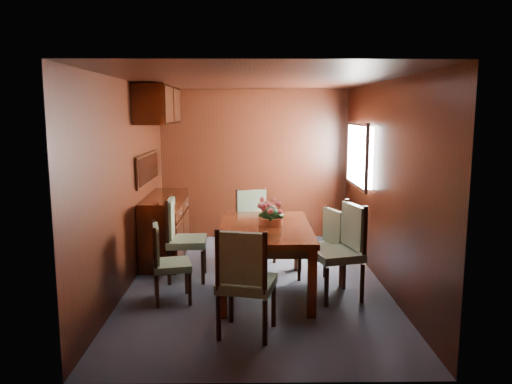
{
  "coord_description": "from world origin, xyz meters",
  "views": [
    {
      "loc": [
        -0.09,
        -5.77,
        2.04
      ],
      "look_at": [
        0.0,
        0.38,
        1.05
      ],
      "focal_mm": 35.0,
      "sensor_mm": 36.0,
      "label": 1
    }
  ],
  "objects_px": {
    "chair_left_near": "(166,258)",
    "flower_centerpiece": "(271,212)",
    "sideboard": "(165,228)",
    "dining_table": "(265,235)",
    "chair_head": "(245,277)",
    "chair_right_near": "(343,245)"
  },
  "relations": [
    {
      "from": "dining_table",
      "to": "chair_right_near",
      "type": "relative_size",
      "value": 1.54
    },
    {
      "from": "chair_right_near",
      "to": "chair_head",
      "type": "xyz_separation_m",
      "value": [
        -1.08,
        -0.99,
        -0.02
      ]
    },
    {
      "from": "chair_right_near",
      "to": "dining_table",
      "type": "bearing_deg",
      "value": 61.31
    },
    {
      "from": "sideboard",
      "to": "dining_table",
      "type": "distance_m",
      "value": 1.86
    },
    {
      "from": "chair_left_near",
      "to": "chair_head",
      "type": "height_order",
      "value": "chair_head"
    },
    {
      "from": "chair_right_near",
      "to": "sideboard",
      "type": "bearing_deg",
      "value": 40.91
    },
    {
      "from": "chair_left_near",
      "to": "flower_centerpiece",
      "type": "distance_m",
      "value": 1.28
    },
    {
      "from": "chair_left_near",
      "to": "chair_right_near",
      "type": "bearing_deg",
      "value": 80.38
    },
    {
      "from": "chair_left_near",
      "to": "chair_right_near",
      "type": "relative_size",
      "value": 0.81
    },
    {
      "from": "dining_table",
      "to": "flower_centerpiece",
      "type": "bearing_deg",
      "value": 43.99
    },
    {
      "from": "sideboard",
      "to": "flower_centerpiece",
      "type": "bearing_deg",
      "value": -40.58
    },
    {
      "from": "dining_table",
      "to": "chair_right_near",
      "type": "xyz_separation_m",
      "value": [
        0.85,
        -0.2,
        -0.07
      ]
    },
    {
      "from": "sideboard",
      "to": "chair_head",
      "type": "bearing_deg",
      "value": -65.44
    },
    {
      "from": "dining_table",
      "to": "chair_head",
      "type": "height_order",
      "value": "chair_head"
    },
    {
      "from": "chair_left_near",
      "to": "chair_head",
      "type": "distance_m",
      "value": 1.24
    },
    {
      "from": "chair_head",
      "to": "chair_left_near",
      "type": "bearing_deg",
      "value": 147.96
    },
    {
      "from": "flower_centerpiece",
      "to": "dining_table",
      "type": "bearing_deg",
      "value": -136.24
    },
    {
      "from": "chair_head",
      "to": "dining_table",
      "type": "bearing_deg",
      "value": 93.25
    },
    {
      "from": "chair_right_near",
      "to": "flower_centerpiece",
      "type": "relative_size",
      "value": 3.6
    },
    {
      "from": "chair_head",
      "to": "flower_centerpiece",
      "type": "bearing_deg",
      "value": 90.95
    },
    {
      "from": "sideboard",
      "to": "dining_table",
      "type": "height_order",
      "value": "sideboard"
    },
    {
      "from": "dining_table",
      "to": "flower_centerpiece",
      "type": "xyz_separation_m",
      "value": [
        0.06,
        0.06,
        0.25
      ]
    }
  ]
}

